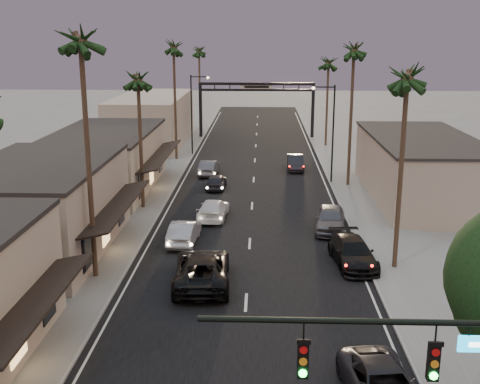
# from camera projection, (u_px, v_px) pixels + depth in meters

# --- Properties ---
(ground) EXTENTS (200.00, 200.00, 0.00)m
(ground) POSITION_uv_depth(u_px,v_px,m) (253.00, 196.00, 51.15)
(ground) COLOR slate
(ground) RESTS_ON ground
(road) EXTENTS (14.00, 120.00, 0.02)m
(road) POSITION_uv_depth(u_px,v_px,m) (254.00, 182.00, 55.98)
(road) COLOR black
(road) RESTS_ON ground
(sidewalk_left) EXTENTS (5.00, 92.00, 0.12)m
(sidewalk_left) POSITION_uv_depth(u_px,v_px,m) (164.00, 165.00, 63.07)
(sidewalk_left) COLOR slate
(sidewalk_left) RESTS_ON ground
(sidewalk_right) EXTENTS (5.00, 92.00, 0.12)m
(sidewalk_right) POSITION_uv_depth(u_px,v_px,m) (346.00, 166.00, 62.39)
(sidewalk_right) COLOR slate
(sidewalk_right) RESTS_ON ground
(storefront_mid) EXTENTS (8.00, 14.00, 5.50)m
(storefront_mid) POSITION_uv_depth(u_px,v_px,m) (41.00, 210.00, 37.38)
(storefront_mid) COLOR #A49483
(storefront_mid) RESTS_ON ground
(storefront_far) EXTENTS (8.00, 16.00, 5.00)m
(storefront_far) POSITION_uv_depth(u_px,v_px,m) (106.00, 161.00, 52.90)
(storefront_far) COLOR tan
(storefront_far) RESTS_ON ground
(storefront_dist) EXTENTS (8.00, 20.00, 6.00)m
(storefront_dist) POSITION_uv_depth(u_px,v_px,m) (152.00, 120.00, 75.01)
(storefront_dist) COLOR #A49483
(storefront_dist) RESTS_ON ground
(building_right) EXTENTS (8.00, 18.00, 5.00)m
(building_right) POSITION_uv_depth(u_px,v_px,m) (421.00, 169.00, 50.02)
(building_right) COLOR #A49483
(building_right) RESTS_ON ground
(traffic_signal) EXTENTS (8.51, 0.22, 7.80)m
(traffic_signal) POSITION_uv_depth(u_px,v_px,m) (460.00, 379.00, 14.86)
(traffic_signal) COLOR black
(traffic_signal) RESTS_ON ground
(arch) EXTENTS (15.20, 0.40, 7.27)m
(arch) POSITION_uv_depth(u_px,v_px,m) (257.00, 96.00, 78.74)
(arch) COLOR black
(arch) RESTS_ON ground
(streetlight_right) EXTENTS (2.13, 0.30, 9.00)m
(streetlight_right) POSITION_uv_depth(u_px,v_px,m) (330.00, 126.00, 54.38)
(streetlight_right) COLOR black
(streetlight_right) RESTS_ON ground
(streetlight_left) EXTENTS (2.13, 0.30, 9.00)m
(streetlight_left) POSITION_uv_depth(u_px,v_px,m) (194.00, 108.00, 67.44)
(streetlight_left) COLOR black
(streetlight_left) RESTS_ON ground
(palm_lb) EXTENTS (3.20, 3.20, 15.20)m
(palm_lb) POSITION_uv_depth(u_px,v_px,m) (80.00, 33.00, 30.65)
(palm_lb) COLOR #38281C
(palm_lb) RESTS_ON ground
(palm_lc) EXTENTS (3.20, 3.20, 12.20)m
(palm_lc) POSITION_uv_depth(u_px,v_px,m) (138.00, 74.00, 44.93)
(palm_lc) COLOR #38281C
(palm_lc) RESTS_ON ground
(palm_ld) EXTENTS (3.20, 3.20, 14.20)m
(palm_ld) POSITION_uv_depth(u_px,v_px,m) (173.00, 44.00, 62.80)
(palm_ld) COLOR #38281C
(palm_ld) RESTS_ON ground
(palm_ra) EXTENTS (3.20, 3.20, 13.20)m
(palm_ra) POSITION_uv_depth(u_px,v_px,m) (408.00, 71.00, 32.47)
(palm_ra) COLOR #38281C
(palm_ra) RESTS_ON ground
(palm_rb) EXTENTS (3.20, 3.20, 14.20)m
(palm_rb) POSITION_uv_depth(u_px,v_px,m) (354.00, 45.00, 51.55)
(palm_rb) COLOR #38281C
(palm_rb) RESTS_ON ground
(palm_rc) EXTENTS (3.20, 3.20, 12.20)m
(palm_rc) POSITION_uv_depth(u_px,v_px,m) (329.00, 59.00, 71.38)
(palm_rc) COLOR #38281C
(palm_rc) RESTS_ON ground
(palm_far) EXTENTS (3.20, 3.20, 13.20)m
(palm_far) POSITION_uv_depth(u_px,v_px,m) (199.00, 48.00, 85.26)
(palm_far) COLOR #38281C
(palm_far) RESTS_ON ground
(oncoming_pickup) EXTENTS (3.32, 6.57, 1.78)m
(oncoming_pickup) POSITION_uv_depth(u_px,v_px,m) (202.00, 269.00, 32.90)
(oncoming_pickup) COLOR black
(oncoming_pickup) RESTS_ON ground
(oncoming_silver) EXTENTS (1.85, 4.64, 1.50)m
(oncoming_silver) POSITION_uv_depth(u_px,v_px,m) (184.00, 232.00, 39.53)
(oncoming_silver) COLOR #9D9DA2
(oncoming_silver) RESTS_ON ground
(oncoming_white) EXTENTS (2.35, 5.05, 1.43)m
(oncoming_white) POSITION_uv_depth(u_px,v_px,m) (213.00, 209.00, 44.80)
(oncoming_white) COLOR silver
(oncoming_white) RESTS_ON ground
(oncoming_dgrey) EXTENTS (1.77, 4.00, 1.34)m
(oncoming_dgrey) POSITION_uv_depth(u_px,v_px,m) (216.00, 182.00, 53.38)
(oncoming_dgrey) COLOR black
(oncoming_dgrey) RESTS_ON ground
(oncoming_grey_far) EXTENTS (1.89, 4.53, 1.46)m
(oncoming_grey_far) POSITION_uv_depth(u_px,v_px,m) (209.00, 168.00, 58.72)
(oncoming_grey_far) COLOR #4E4E53
(oncoming_grey_far) RESTS_ON ground
(curbside_black) EXTENTS (2.76, 5.64, 1.58)m
(curbside_black) POSITION_uv_depth(u_px,v_px,m) (353.00, 252.00, 35.70)
(curbside_black) COLOR black
(curbside_black) RESTS_ON ground
(curbside_grey) EXTENTS (2.65, 5.26, 1.72)m
(curbside_grey) POSITION_uv_depth(u_px,v_px,m) (330.00, 219.00, 41.97)
(curbside_grey) COLOR #4F4F55
(curbside_grey) RESTS_ON ground
(curbside_far) EXTENTS (1.60, 4.52, 1.49)m
(curbside_far) POSITION_uv_depth(u_px,v_px,m) (295.00, 163.00, 60.91)
(curbside_far) COLOR black
(curbside_far) RESTS_ON ground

